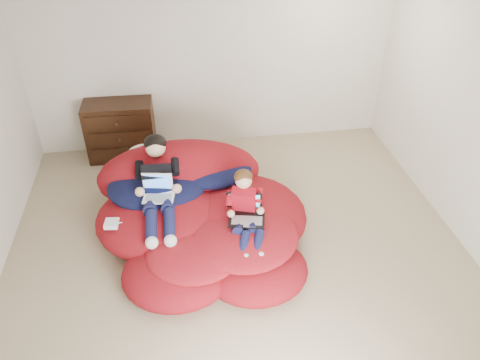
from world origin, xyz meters
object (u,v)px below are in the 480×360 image
object	(u,v)px
younger_boy	(246,208)
laptop_white	(158,190)
beanbag_pile	(198,214)
dresser	(121,130)
older_boy	(158,181)
laptop_black	(246,211)

from	to	relation	value
younger_boy	laptop_white	size ratio (longest dim) A/B	2.22
beanbag_pile	laptop_white	size ratio (longest dim) A/B	6.65
dresser	beanbag_pile	distance (m)	2.04
dresser	beanbag_pile	world-z (taller)	beanbag_pile
older_boy	laptop_white	bearing A→B (deg)	-90.00
older_boy	laptop_black	bearing A→B (deg)	-30.82
beanbag_pile	younger_boy	distance (m)	0.70
laptop_black	beanbag_pile	bearing A→B (deg)	141.71
dresser	beanbag_pile	bearing A→B (deg)	-62.87
older_boy	younger_boy	xyz separation A→B (m)	(0.88, -0.54, -0.06)
laptop_white	dresser	bearing A→B (deg)	106.28
younger_boy	laptop_white	bearing A→B (deg)	155.06
dresser	older_boy	bearing A→B (deg)	-72.56
younger_boy	laptop_black	world-z (taller)	younger_boy
dresser	laptop_white	size ratio (longest dim) A/B	2.62
older_boy	laptop_white	xyz separation A→B (m)	(-0.00, -0.13, -0.04)
beanbag_pile	younger_boy	xyz separation A→B (m)	(0.48, -0.39, 0.34)
laptop_white	laptop_black	world-z (taller)	laptop_white
beanbag_pile	younger_boy	size ratio (longest dim) A/B	2.99
younger_boy	laptop_black	distance (m)	0.06
dresser	older_boy	size ratio (longest dim) A/B	0.76
dresser	laptop_black	bearing A→B (deg)	-57.29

